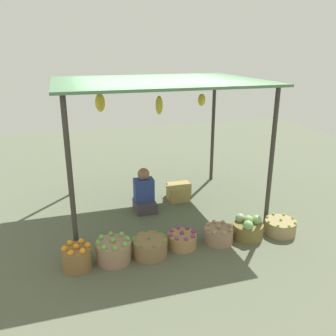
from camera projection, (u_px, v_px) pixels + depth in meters
ground_plane at (159, 208)px, 6.45m from camera, size 14.00×14.00×0.00m
market_stall_structure at (157, 90)px, 5.78m from camera, size 3.31×2.53×2.27m
vendor_person at (144, 194)px, 6.28m from camera, size 0.36×0.44×0.78m
basket_oranges at (77, 257)px, 4.65m from camera, size 0.38×0.38×0.36m
basket_green_apples at (114, 251)px, 4.81m from camera, size 0.47×0.47×0.35m
basket_green_chilies at (150, 247)px, 4.95m from camera, size 0.49×0.49×0.28m
basket_purple_onions at (182, 240)px, 5.17m from camera, size 0.42×0.42×0.26m
basket_potatoes at (218, 235)px, 5.29m from camera, size 0.43×0.43×0.28m
basket_cabbages at (248, 228)px, 5.40m from camera, size 0.46×0.46×0.36m
basket_limes at (280, 227)px, 5.54m from camera, size 0.48×0.48×0.26m
wooden_crate_near_vendor at (179, 190)px, 6.91m from camera, size 0.43×0.27×0.27m
wooden_crate_stacked_rear at (178, 193)px, 6.74m from camera, size 0.37×0.33×0.27m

